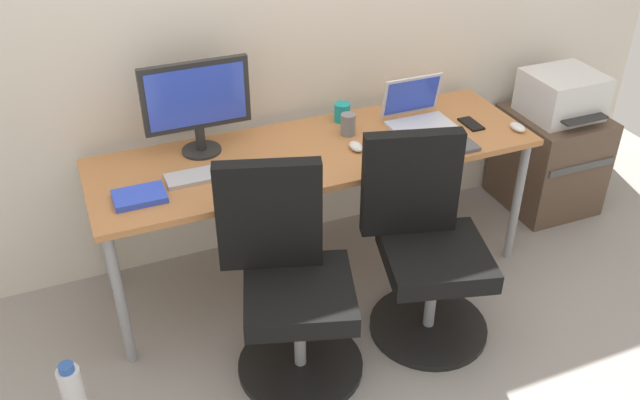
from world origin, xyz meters
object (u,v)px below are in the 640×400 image
Objects in this scene: office_chair_left at (289,285)px; office_chair_right at (426,249)px; open_laptop at (418,114)px; side_cabinet at (549,159)px; water_bottle_on_floor at (74,395)px; desktop_monitor at (197,101)px; printer at (562,95)px; coffee_mug at (342,112)px.

office_chair_left is 1.00× the size of office_chair_right.
side_cabinet is at bearing 3.11° from open_laptop.
open_laptop is (0.89, 0.59, 0.34)m from office_chair_left.
office_chair_left is 1.93m from side_cabinet.
water_bottle_on_floor is 0.65× the size of desktop_monitor.
side_cabinet is at bearing 13.07° from water_bottle_on_floor.
desktop_monitor is 1.55× the size of open_laptop.
printer is (0.00, -0.00, 0.40)m from side_cabinet.
side_cabinet reaches higher than water_bottle_on_floor.
coffee_mug is at bearing 53.41° from office_chair_left.
side_cabinet is 1.34m from coffee_mug.
open_laptop is (1.79, 0.58, 0.62)m from water_bottle_on_floor.
office_chair_right is at bearing -113.93° from open_laptop.
printer is 0.83× the size of desktop_monitor.
open_laptop is at bearing 17.95° from water_bottle_on_floor.
water_bottle_on_floor is 1.98m from open_laptop.
coffee_mug is at bearing 174.25° from side_cabinet.
desktop_monitor is (-0.16, 0.72, 0.54)m from office_chair_left.
side_cabinet is 2.79m from water_bottle_on_floor.
desktop_monitor is at bearing 172.90° from open_laptop.
open_laptop reaches higher than water_bottle_on_floor.
office_chair_right is at bearing -151.75° from side_cabinet.
office_chair_left is 1.94m from printer.
open_laptop reaches higher than side_cabinet.
water_bottle_on_floor is (-0.89, 0.01, -0.28)m from office_chair_left.
printer is at bearing -5.79° from coffee_mug.
printer is 4.35× the size of coffee_mug.
desktop_monitor reaches higher than coffee_mug.
office_chair_right is 0.83m from coffee_mug.
desktop_monitor reaches higher than office_chair_right.
water_bottle_on_floor is 1.31m from desktop_monitor.
desktop_monitor is (-1.97, 0.08, 0.67)m from side_cabinet.
desktop_monitor is 1.08m from open_laptop.
office_chair_left is at bearing -160.69° from side_cabinet.
desktop_monitor reaches higher than water_bottle_on_floor.
printer is 0.93m from open_laptop.
open_laptop is (-0.92, -0.05, 0.07)m from printer.
desktop_monitor is (-1.97, 0.08, 0.27)m from printer.
desktop_monitor is at bearing 177.66° from side_cabinet.
office_chair_right reaches higher than side_cabinet.
office_chair_right is at bearing 0.06° from office_chair_left.
printer is (1.82, 0.64, 0.27)m from office_chair_left.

